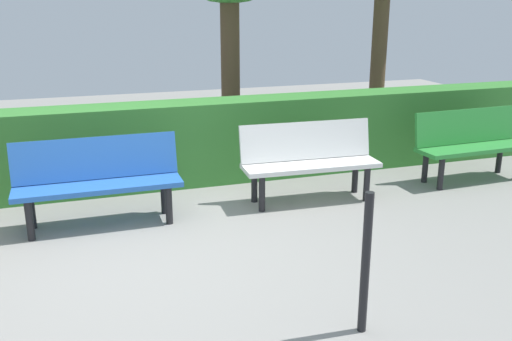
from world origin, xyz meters
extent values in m
plane|color=gray|center=(0.00, 0.00, 0.00)|extent=(17.76, 17.76, 0.00)
cube|color=#2D8C38|center=(-4.23, -0.89, 0.41)|extent=(1.46, 0.47, 0.05)
cube|color=#2D8C38|center=(-4.22, -1.08, 0.65)|extent=(1.44, 0.16, 0.42)
cylinder|color=black|center=(-4.79, -1.06, 0.20)|extent=(0.07, 0.07, 0.39)
cylinder|color=black|center=(-3.67, -0.72, 0.20)|extent=(0.07, 0.07, 0.39)
cylinder|color=black|center=(-3.65, -1.02, 0.20)|extent=(0.07, 0.07, 0.39)
cube|color=white|center=(-2.05, -0.84, 0.41)|extent=(1.53, 0.49, 0.05)
cube|color=white|center=(-2.06, -1.03, 0.65)|extent=(1.52, 0.19, 0.42)
cylinder|color=black|center=(-2.65, -0.66, 0.20)|extent=(0.07, 0.07, 0.39)
cylinder|color=black|center=(-2.67, -0.96, 0.20)|extent=(0.07, 0.07, 0.39)
cylinder|color=black|center=(-1.44, -0.72, 0.20)|extent=(0.07, 0.07, 0.39)
cylinder|color=black|center=(-1.46, -1.01, 0.20)|extent=(0.07, 0.07, 0.39)
cube|color=blue|center=(0.20, -0.83, 0.41)|extent=(1.60, 0.42, 0.05)
cube|color=blue|center=(0.20, -1.02, 0.65)|extent=(1.60, 0.12, 0.42)
cylinder|color=black|center=(-0.45, -0.68, 0.20)|extent=(0.07, 0.07, 0.39)
cylinder|color=black|center=(-0.45, -0.98, 0.20)|extent=(0.07, 0.07, 0.39)
cylinder|color=black|center=(0.85, -0.68, 0.20)|extent=(0.07, 0.07, 0.39)
cylinder|color=black|center=(0.85, -0.98, 0.20)|extent=(0.07, 0.07, 0.39)
cube|color=#387F33|center=(-0.96, -1.92, 0.50)|extent=(13.76, 0.52, 0.99)
cylinder|color=brown|center=(-4.41, -3.57, 1.41)|extent=(0.25, 0.25, 2.82)
cylinder|color=brown|center=(-1.96, -3.73, 1.26)|extent=(0.29, 0.29, 2.53)
cylinder|color=black|center=(-1.37, 1.62, 0.50)|extent=(0.06, 0.06, 1.00)
camera|label=1|loc=(0.37, 4.59, 2.18)|focal=39.60mm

